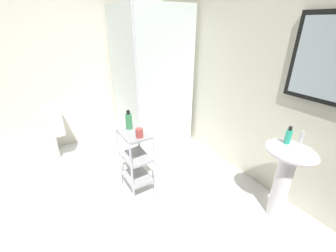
{
  "coord_description": "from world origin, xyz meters",
  "views": [
    {
      "loc": [
        1.65,
        -0.29,
        1.78
      ],
      "look_at": [
        -0.07,
        0.81,
        0.81
      ],
      "focal_mm": 23.47,
      "sensor_mm": 36.0,
      "label": 1
    }
  ],
  "objects_px": {
    "hand_soap_bottle": "(288,136)",
    "shower_stall": "(150,114)",
    "body_wash_bottle_green": "(129,121)",
    "pedestal_sink": "(287,167)",
    "rinse_cup": "(139,133)",
    "storage_cart": "(136,158)",
    "toilet": "(46,140)"
  },
  "relations": [
    {
      "from": "shower_stall",
      "to": "rinse_cup",
      "type": "relative_size",
      "value": 21.71
    },
    {
      "from": "body_wash_bottle_green",
      "to": "rinse_cup",
      "type": "distance_m",
      "value": 0.24
    },
    {
      "from": "hand_soap_bottle",
      "to": "rinse_cup",
      "type": "distance_m",
      "value": 1.36
    },
    {
      "from": "body_wash_bottle_green",
      "to": "rinse_cup",
      "type": "xyz_separation_m",
      "value": [
        0.24,
        0.01,
        -0.04
      ]
    },
    {
      "from": "toilet",
      "to": "hand_soap_bottle",
      "type": "distance_m",
      "value": 2.95
    },
    {
      "from": "shower_stall",
      "to": "rinse_cup",
      "type": "distance_m",
      "value": 1.31
    },
    {
      "from": "body_wash_bottle_green",
      "to": "hand_soap_bottle",
      "type": "bearing_deg",
      "value": 40.98
    },
    {
      "from": "pedestal_sink",
      "to": "rinse_cup",
      "type": "xyz_separation_m",
      "value": [
        -0.97,
        -1.01,
        0.21
      ]
    },
    {
      "from": "shower_stall",
      "to": "toilet",
      "type": "relative_size",
      "value": 2.63
    },
    {
      "from": "rinse_cup",
      "to": "shower_stall",
      "type": "bearing_deg",
      "value": 147.51
    },
    {
      "from": "shower_stall",
      "to": "storage_cart",
      "type": "distance_m",
      "value": 1.18
    },
    {
      "from": "storage_cart",
      "to": "body_wash_bottle_green",
      "type": "relative_size",
      "value": 3.56
    },
    {
      "from": "toilet",
      "to": "storage_cart",
      "type": "bearing_deg",
      "value": 32.5
    },
    {
      "from": "storage_cart",
      "to": "body_wash_bottle_green",
      "type": "distance_m",
      "value": 0.41
    },
    {
      "from": "storage_cart",
      "to": "rinse_cup",
      "type": "relative_size",
      "value": 8.03
    },
    {
      "from": "toilet",
      "to": "rinse_cup",
      "type": "relative_size",
      "value": 8.25
    },
    {
      "from": "shower_stall",
      "to": "toilet",
      "type": "xyz_separation_m",
      "value": [
        -0.28,
        -1.48,
        -0.15
      ]
    },
    {
      "from": "rinse_cup",
      "to": "body_wash_bottle_green",
      "type": "bearing_deg",
      "value": -178.21
    },
    {
      "from": "storage_cart",
      "to": "body_wash_bottle_green",
      "type": "xyz_separation_m",
      "value": [
        -0.13,
        0.01,
        0.39
      ]
    },
    {
      "from": "shower_stall",
      "to": "body_wash_bottle_green",
      "type": "height_order",
      "value": "shower_stall"
    },
    {
      "from": "shower_stall",
      "to": "hand_soap_bottle",
      "type": "distance_m",
      "value": 2.06
    },
    {
      "from": "storage_cart",
      "to": "pedestal_sink",
      "type": "bearing_deg",
      "value": 43.38
    },
    {
      "from": "hand_soap_bottle",
      "to": "shower_stall",
      "type": "bearing_deg",
      "value": -170.88
    },
    {
      "from": "toilet",
      "to": "storage_cart",
      "type": "distance_m",
      "value": 1.47
    },
    {
      "from": "shower_stall",
      "to": "hand_soap_bottle",
      "type": "height_order",
      "value": "shower_stall"
    },
    {
      "from": "shower_stall",
      "to": "body_wash_bottle_green",
      "type": "xyz_separation_m",
      "value": [
        0.83,
        -0.69,
        0.37
      ]
    },
    {
      "from": "storage_cart",
      "to": "rinse_cup",
      "type": "height_order",
      "value": "rinse_cup"
    },
    {
      "from": "shower_stall",
      "to": "toilet",
      "type": "distance_m",
      "value": 1.51
    },
    {
      "from": "pedestal_sink",
      "to": "body_wash_bottle_green",
      "type": "xyz_separation_m",
      "value": [
        -1.21,
        -1.02,
        0.25
      ]
    },
    {
      "from": "body_wash_bottle_green",
      "to": "rinse_cup",
      "type": "relative_size",
      "value": 2.26
    },
    {
      "from": "body_wash_bottle_green",
      "to": "shower_stall",
      "type": "bearing_deg",
      "value": 140.42
    },
    {
      "from": "hand_soap_bottle",
      "to": "body_wash_bottle_green",
      "type": "bearing_deg",
      "value": -139.02
    }
  ]
}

